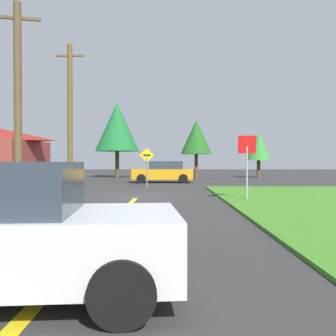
% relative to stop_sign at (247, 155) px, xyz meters
% --- Properties ---
extents(ground_plane, '(120.00, 120.00, 0.00)m').
position_rel_stop_sign_xyz_m(ground_plane, '(-4.67, 2.01, -1.88)').
color(ground_plane, '#303030').
extents(lane_stripe_center, '(0.20, 14.00, 0.01)m').
position_rel_stop_sign_xyz_m(lane_stripe_center, '(-4.67, -5.99, -1.87)').
color(lane_stripe_center, yellow).
rests_on(lane_stripe_center, ground).
extents(stop_sign, '(0.73, 0.07, 2.68)m').
position_rel_stop_sign_xyz_m(stop_sign, '(0.00, 0.00, 0.00)').
color(stop_sign, '#9EA0A8').
rests_on(stop_sign, ground).
extents(car_approaching_junction, '(4.60, 2.16, 1.62)m').
position_rel_stop_sign_xyz_m(car_approaching_junction, '(-3.69, 13.62, -1.07)').
color(car_approaching_junction, orange).
rests_on(car_approaching_junction, ground).
extents(car_behind_on_main_road, '(4.13, 2.39, 1.62)m').
position_rel_stop_sign_xyz_m(car_behind_on_main_road, '(-5.14, -11.64, -1.07)').
color(car_behind_on_main_road, silver).
rests_on(car_behind_on_main_road, ground).
extents(utility_pole_near, '(1.78, 0.55, 8.01)m').
position_rel_stop_sign_xyz_m(utility_pole_near, '(-9.29, -0.31, 2.23)').
color(utility_pole_near, brown).
rests_on(utility_pole_near, ground).
extents(utility_pole_mid, '(1.80, 0.33, 9.13)m').
position_rel_stop_sign_xyz_m(utility_pole_mid, '(-9.60, 9.27, 2.78)').
color(utility_pole_mid, brown).
rests_on(utility_pole_mid, ground).
extents(direction_sign, '(0.90, 0.10, 2.45)m').
position_rel_stop_sign_xyz_m(direction_sign, '(-4.61, 8.51, -0.36)').
color(direction_sign, slate).
rests_on(direction_sign, ground).
extents(oak_tree_left, '(4.36, 4.36, 7.42)m').
position_rel_stop_sign_xyz_m(oak_tree_left, '(-8.41, 23.05, 3.12)').
color(oak_tree_left, brown).
rests_on(oak_tree_left, ground).
extents(pine_tree_center, '(2.81, 2.81, 5.37)m').
position_rel_stop_sign_xyz_m(pine_tree_center, '(-0.80, 19.46, 1.92)').
color(pine_tree_center, brown).
rests_on(pine_tree_center, ground).
extents(oak_tree_right, '(2.52, 2.52, 4.47)m').
position_rel_stop_sign_xyz_m(oak_tree_right, '(5.59, 22.91, 1.18)').
color(oak_tree_right, brown).
rests_on(oak_tree_right, ground).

